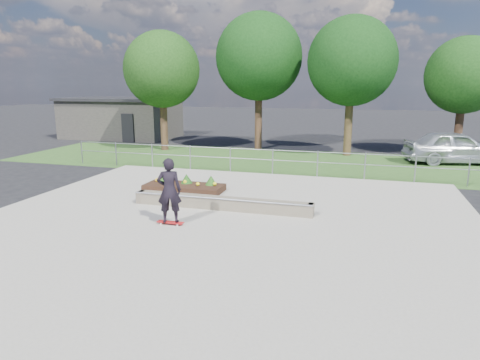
{
  "coord_description": "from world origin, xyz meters",
  "views": [
    {
      "loc": [
        3.84,
        -11.1,
        4.08
      ],
      "look_at": [
        0.2,
        1.5,
        1.1
      ],
      "focal_mm": 32.0,
      "sensor_mm": 36.0,
      "label": 1
    }
  ],
  "objects_px": {
    "planter_bed": "(185,186)",
    "parked_car": "(455,147)",
    "skateboarder": "(169,191)",
    "grind_ledge": "(221,203)"
  },
  "relations": [
    {
      "from": "grind_ledge",
      "to": "parked_car",
      "type": "distance_m",
      "value": 14.43
    },
    {
      "from": "grind_ledge",
      "to": "skateboarder",
      "type": "height_order",
      "value": "skateboarder"
    },
    {
      "from": "planter_bed",
      "to": "parked_car",
      "type": "bearing_deg",
      "value": 40.4
    },
    {
      "from": "grind_ledge",
      "to": "parked_car",
      "type": "xyz_separation_m",
      "value": [
        8.91,
        11.34,
        0.59
      ]
    },
    {
      "from": "planter_bed",
      "to": "parked_car",
      "type": "distance_m",
      "value": 14.5
    },
    {
      "from": "grind_ledge",
      "to": "parked_car",
      "type": "relative_size",
      "value": 1.2
    },
    {
      "from": "planter_bed",
      "to": "skateboarder",
      "type": "distance_m",
      "value": 4.12
    },
    {
      "from": "planter_bed",
      "to": "skateboarder",
      "type": "height_order",
      "value": "skateboarder"
    },
    {
      "from": "skateboarder",
      "to": "parked_car",
      "type": "bearing_deg",
      "value": 53.41
    },
    {
      "from": "planter_bed",
      "to": "skateboarder",
      "type": "xyz_separation_m",
      "value": [
        1.21,
        -3.85,
        0.84
      ]
    }
  ]
}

